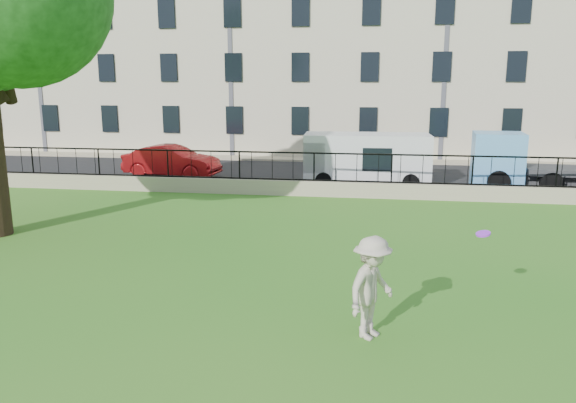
% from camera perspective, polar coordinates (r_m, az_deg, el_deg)
% --- Properties ---
extents(ground, '(120.00, 120.00, 0.00)m').
position_cam_1_polar(ground, '(10.91, -4.23, -12.10)').
color(ground, '#2B751B').
rests_on(ground, ground).
extents(retaining_wall, '(50.00, 0.40, 0.60)m').
position_cam_1_polar(retaining_wall, '(22.20, 2.64, 1.35)').
color(retaining_wall, gray).
rests_on(retaining_wall, ground).
extents(iron_railing, '(50.00, 0.05, 1.13)m').
position_cam_1_polar(iron_railing, '(22.05, 2.66, 3.52)').
color(iron_railing, black).
rests_on(iron_railing, retaining_wall).
extents(street, '(60.00, 9.00, 0.01)m').
position_cam_1_polar(street, '(26.85, 3.70, 2.60)').
color(street, black).
rests_on(street, ground).
extents(sidewalk, '(60.00, 1.40, 0.12)m').
position_cam_1_polar(sidewalk, '(31.97, 4.52, 4.24)').
color(sidewalk, gray).
rests_on(sidewalk, ground).
extents(building_row, '(56.40, 10.40, 13.80)m').
position_cam_1_polar(building_row, '(37.39, 5.37, 15.91)').
color(building_row, '#BFB498').
rests_on(building_row, ground).
extents(man, '(1.22, 1.38, 1.86)m').
position_cam_1_polar(man, '(10.04, 8.52, -8.66)').
color(man, '#BAAC97').
rests_on(man, ground).
extents(frisbee, '(0.34, 0.35, 0.12)m').
position_cam_1_polar(frisbee, '(11.10, 19.21, -3.11)').
color(frisbee, '#A129EA').
extents(red_sedan, '(4.65, 2.05, 1.48)m').
position_cam_1_polar(red_sedan, '(27.03, -11.73, 4.02)').
color(red_sedan, '#9F1316').
rests_on(red_sedan, street).
extents(white_van, '(5.41, 2.31, 2.23)m').
position_cam_1_polar(white_van, '(24.53, 7.97, 4.22)').
color(white_van, silver).
rests_on(white_van, street).
extents(blue_truck, '(5.75, 2.44, 2.35)m').
position_cam_1_polar(blue_truck, '(25.48, 24.51, 3.66)').
color(blue_truck, '#62A7E6').
rests_on(blue_truck, street).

